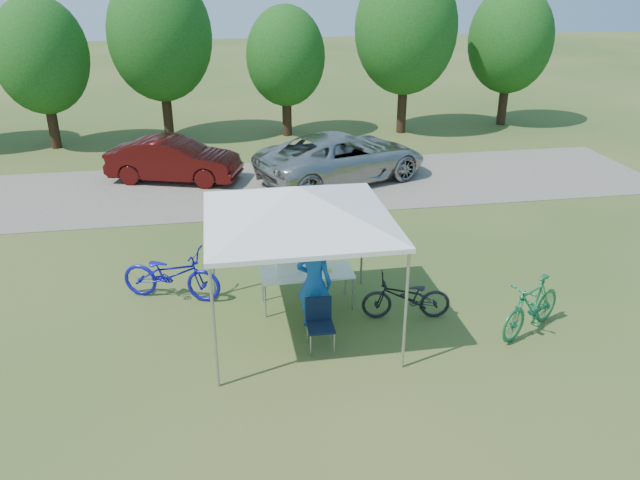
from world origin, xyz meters
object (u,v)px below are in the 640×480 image
object	(u,v)px
cyclist	(314,282)
bike_blue	(171,274)
cooler	(288,265)
sedan	(174,160)
folding_table	(307,274)
folding_chair	(320,319)
minivan	(342,157)
bike_green	(532,306)
bike_dark	(406,297)

from	to	relation	value
cyclist	bike_blue	xyz separation A→B (m)	(-2.60, 1.51, -0.36)
cooler	bike_blue	size ratio (longest dim) A/B	0.24
sedan	folding_table	bearing A→B (deg)	-143.33
folding_chair	cyclist	xyz separation A→B (m)	(0.01, 0.65, 0.37)
minivan	sedan	xyz separation A→B (m)	(-5.04, 0.86, -0.08)
folding_chair	minivan	world-z (taller)	minivan
cyclist	bike_green	xyz separation A→B (m)	(3.79, -0.85, -0.38)
folding_table	bike_green	xyz separation A→B (m)	(3.81, -1.61, -0.17)
folding_chair	bike_green	bearing A→B (deg)	-2.06
folding_chair	bike_green	world-z (taller)	bike_green
cooler	bike_blue	bearing A→B (deg)	161.49
folding_chair	sedan	world-z (taller)	sedan
folding_chair	cooler	xyz separation A→B (m)	(-0.35, 1.42, 0.38)
folding_chair	bike_blue	size ratio (longest dim) A/B	0.44
folding_table	bike_dark	distance (m)	1.93
cyclist	minivan	world-z (taller)	cyclist
folding_chair	bike_blue	distance (m)	3.38
folding_table	sedan	distance (m)	8.73
bike_dark	minivan	world-z (taller)	minivan
bike_dark	folding_chair	bearing A→B (deg)	-61.68
bike_green	sedan	bearing A→B (deg)	-177.10
bike_green	bike_dark	xyz separation A→B (m)	(-2.06, 0.83, -0.08)
cyclist	cooler	bearing A→B (deg)	-39.37
cyclist	folding_chair	bearing A→B (deg)	113.76
sedan	bike_blue	bearing A→B (deg)	-160.35
folding_chair	sedan	distance (m)	10.09
cyclist	bike_green	bearing A→B (deg)	-167.72
folding_table	folding_chair	size ratio (longest dim) A/B	1.98
folding_chair	bike_green	distance (m)	3.81
minivan	sedan	size ratio (longest dim) A/B	1.34
folding_chair	cooler	distance (m)	1.51
folding_chair	minivan	distance (m)	9.10
cyclist	bike_dark	bearing A→B (deg)	-155.54
cooler	bike_dark	world-z (taller)	cooler
cooler	minivan	world-z (taller)	minivan
minivan	sedan	world-z (taller)	minivan
folding_chair	cyclist	distance (m)	0.75
folding_table	cyclist	xyz separation A→B (m)	(0.02, -0.76, 0.21)
bike_blue	bike_green	xyz separation A→B (m)	(6.40, -2.36, -0.01)
folding_table	minivan	distance (m)	7.73
cooler	bike_green	xyz separation A→B (m)	(4.16, -1.61, -0.39)
folding_chair	sedan	bearing A→B (deg)	107.18
folding_table	bike_blue	size ratio (longest dim) A/B	0.88
folding_table	cyclist	size ratio (longest dim) A/B	0.99
bike_green	bike_blue	bearing A→B (deg)	-141.25
cooler	bike_dark	bearing A→B (deg)	-20.27
sedan	minivan	bearing A→B (deg)	-81.85
bike_green	bike_dark	distance (m)	2.23
bike_green	minivan	world-z (taller)	minivan
folding_table	minivan	xyz separation A→B (m)	(2.22, 7.41, 0.08)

